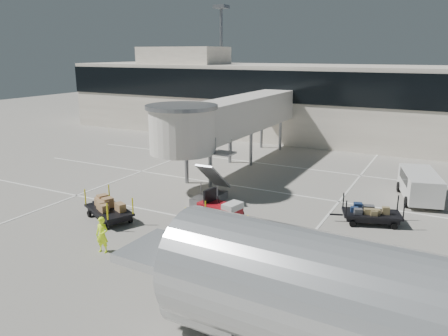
% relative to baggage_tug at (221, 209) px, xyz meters
% --- Properties ---
extents(ground, '(140.00, 140.00, 0.00)m').
position_rel_baggage_tug_xyz_m(ground, '(-0.66, -2.74, -0.61)').
color(ground, gray).
rests_on(ground, ground).
extents(lane_markings, '(40.00, 30.00, 0.02)m').
position_rel_baggage_tug_xyz_m(lane_markings, '(-1.32, 6.59, -0.60)').
color(lane_markings, white).
rests_on(lane_markings, ground).
extents(terminal, '(64.00, 12.11, 15.20)m').
position_rel_baggage_tug_xyz_m(terminal, '(-1.01, 27.20, 3.50)').
color(terminal, silver).
rests_on(terminal, ground).
extents(jet_bridge, '(5.70, 20.40, 6.03)m').
position_rel_baggage_tug_xyz_m(jet_bridge, '(-4.63, 9.53, 3.67)').
color(jet_bridge, silver).
rests_on(jet_bridge, ground).
extents(baggage_tug, '(2.76, 2.07, 1.68)m').
position_rel_baggage_tug_xyz_m(baggage_tug, '(0.00, 0.00, 0.00)').
color(baggage_tug, maroon).
rests_on(baggage_tug, ground).
extents(suitcase_cart, '(3.94, 2.51, 1.52)m').
position_rel_baggage_tug_xyz_m(suitcase_cart, '(7.84, 3.40, -0.07)').
color(suitcase_cart, black).
rests_on(suitcase_cart, ground).
extents(box_cart_near, '(3.99, 2.41, 1.53)m').
position_rel_baggage_tug_xyz_m(box_cart_near, '(0.97, -2.50, -0.02)').
color(box_cart_near, black).
rests_on(box_cart_near, ground).
extents(box_cart_far, '(4.07, 2.86, 1.60)m').
position_rel_baggage_tug_xyz_m(box_cart_far, '(-5.64, -3.11, 0.03)').
color(box_cart_far, black).
rests_on(box_cart_far, ground).
extents(ground_worker, '(0.71, 0.53, 1.79)m').
position_rel_baggage_tug_xyz_m(ground_worker, '(-3.01, -6.43, 0.28)').
color(ground_worker, '#CFFF1A').
rests_on(ground_worker, ground).
extents(minivan, '(3.14, 5.23, 1.85)m').
position_rel_baggage_tug_xyz_m(minivan, '(9.80, 9.15, 0.50)').
color(minivan, silver).
rests_on(minivan, ground).
extents(belt_loader, '(4.69, 2.47, 2.15)m').
position_rel_baggage_tug_xyz_m(belt_loader, '(-13.84, 20.70, 0.21)').
color(belt_loader, maroon).
rests_on(belt_loader, ground).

